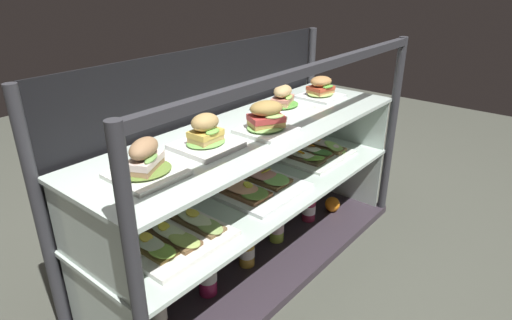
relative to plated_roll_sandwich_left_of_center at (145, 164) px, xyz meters
The scene contains 22 objects.
ground_plane 0.86m from the plated_roll_sandwich_left_of_center, ahead, with size 6.00×6.00×0.02m, color #46483E.
case_base_deck 0.84m from the plated_roll_sandwich_left_of_center, ahead, with size 1.55×0.52×0.04m, color #352C35.
case_frame 0.57m from the plated_roll_sandwich_left_of_center, 15.32° to the left, with size 1.55×0.52×0.91m.
riser_lower_tier 0.71m from the plated_roll_sandwich_left_of_center, ahead, with size 1.47×0.44×0.31m.
shelf_lower_glass 0.62m from the plated_roll_sandwich_left_of_center, ahead, with size 1.49×0.46×0.02m, color silver.
riser_upper_tier 0.56m from the plated_roll_sandwich_left_of_center, ahead, with size 1.47×0.44×0.25m.
shelf_upper_glass 0.53m from the plated_roll_sandwich_left_of_center, ahead, with size 1.49×0.46×0.02m, color silver.
plated_roll_sandwich_left_of_center is the anchor object (origin of this frame).
plated_roll_sandwich_right_of_center 0.27m from the plated_roll_sandwich_left_of_center, ahead, with size 0.20×0.20×0.12m.
plated_roll_sandwich_near_right_corner 0.52m from the plated_roll_sandwich_left_of_center, ahead, with size 0.19×0.19×0.12m.
plated_roll_sandwich_near_left_corner 0.79m from the plated_roll_sandwich_left_of_center, ahead, with size 0.20×0.20×0.11m.
plated_roll_sandwich_center 1.06m from the plated_roll_sandwich_left_of_center, ahead, with size 0.18×0.18×0.10m.
open_sandwich_tray_mid_left 0.30m from the plated_roll_sandwich_left_of_center, ahead, with size 0.34×0.34×0.06m.
open_sandwich_tray_near_left_corner 0.60m from the plated_roll_sandwich_left_of_center, ahead, with size 0.34×0.34×0.06m.
open_sandwich_tray_center 1.02m from the plated_roll_sandwich_left_of_center, ahead, with size 0.34×0.34×0.06m.
juice_bottle_front_second 0.54m from the plated_roll_sandwich_left_of_center, 158.50° to the left, with size 0.06×0.06×0.22m.
juice_bottle_front_right_end 0.59m from the plated_roll_sandwich_left_of_center, ahead, with size 0.07×0.07×0.20m.
juice_bottle_back_center 0.72m from the plated_roll_sandwich_left_of_center, ahead, with size 0.07×0.07×0.20m.
juice_bottle_front_left_end 0.88m from the plated_roll_sandwich_left_of_center, ahead, with size 0.07×0.07×0.20m.
juice_bottle_near_post 1.07m from the plated_roll_sandwich_left_of_center, ahead, with size 0.07×0.07×0.23m.
orange_fruit_beside_bottles 1.23m from the plated_roll_sandwich_left_of_center, ahead, with size 0.08×0.08×0.08m, color orange.
orange_fruit_near_left_post 1.26m from the plated_roll_sandwich_left_of_center, ahead, with size 0.07×0.07×0.07m, color orange.
Camera 1 is at (-1.22, -1.01, 1.20)m, focal length 30.56 mm.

